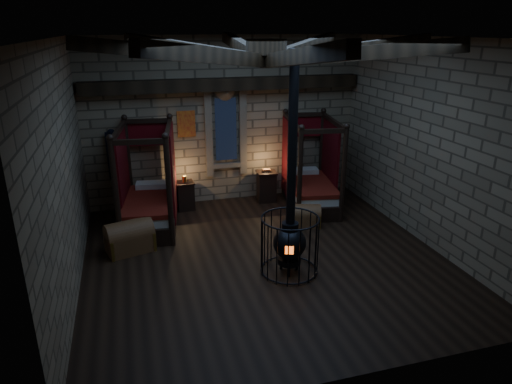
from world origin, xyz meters
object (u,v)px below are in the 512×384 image
object	(u,v)px
bed_right	(310,185)
trunk_left	(130,238)
stove	(290,240)
trunk_right	(305,216)
bed_left	(150,202)

from	to	relation	value
bed_right	trunk_left	bearing A→B (deg)	-153.62
trunk_left	stove	distance (m)	3.35
trunk_left	trunk_right	distance (m)	3.95
bed_right	trunk_right	xyz separation A→B (m)	(-0.59, -1.15, -0.32)
bed_left	trunk_right	xyz separation A→B (m)	(3.44, -1.00, -0.34)
trunk_right	stove	bearing A→B (deg)	-102.21
bed_left	trunk_left	xyz separation A→B (m)	(-0.50, -1.23, -0.27)
bed_right	trunk_left	size ratio (longest dim) A/B	2.20
bed_left	stove	xyz separation A→B (m)	(2.36, -2.93, 0.08)
stove	bed_left	bearing A→B (deg)	149.70
trunk_left	stove	bearing A→B (deg)	-46.23
bed_right	stove	distance (m)	3.50
trunk_left	bed_right	bearing A→B (deg)	1.43
bed_left	trunk_right	size ratio (longest dim) A/B	2.89
bed_left	trunk_left	size ratio (longest dim) A/B	2.25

